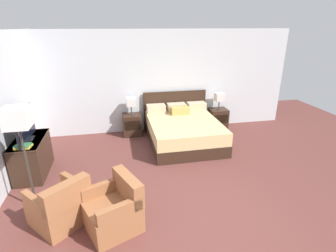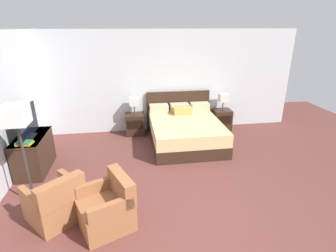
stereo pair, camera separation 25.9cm
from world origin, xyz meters
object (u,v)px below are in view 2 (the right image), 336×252
object	(u,v)px
bed	(185,130)
nightstand_left	(135,124)
table_lamp_left	(134,102)
floor_lamp	(17,122)
book_blue_cover	(24,142)
armchair_companion	(108,208)
book_red_cover	(25,144)
table_lamp_right	(223,98)
armchair_by_window	(56,203)
dresser	(34,153)
tv	(27,123)
nightstand_right	(222,120)

from	to	relation	value
bed	nightstand_left	distance (m)	1.38
bed	table_lamp_left	xyz separation A→B (m)	(-1.18, 0.71, 0.57)
bed	floor_lamp	size ratio (longest dim) A/B	1.19
table_lamp_left	book_blue_cover	world-z (taller)	table_lamp_left
nightstand_left	armchair_companion	world-z (taller)	armchair_companion
table_lamp_left	floor_lamp	world-z (taller)	floor_lamp
nightstand_left	book_red_cover	world-z (taller)	book_red_cover
table_lamp_right	armchair_by_window	xyz separation A→B (m)	(-3.61, -3.10, -0.60)
book_blue_cover	table_lamp_left	bearing A→B (deg)	43.55
table_lamp_right	floor_lamp	xyz separation A→B (m)	(-4.08, -2.68, 0.52)
nightstand_left	floor_lamp	distance (m)	3.37
dresser	armchair_by_window	bearing A→B (deg)	-63.89
armchair_by_window	armchair_companion	distance (m)	0.79
table_lamp_left	armchair_by_window	world-z (taller)	table_lamp_left
dresser	floor_lamp	distance (m)	1.56
tv	armchair_by_window	world-z (taller)	tv
nightstand_left	tv	xyz separation A→B (m)	(-2.01, -1.56, 0.73)
armchair_by_window	table_lamp_right	bearing A→B (deg)	40.64
bed	armchair_companion	world-z (taller)	bed
dresser	tv	xyz separation A→B (m)	(0.00, -0.02, 0.63)
nightstand_left	armchair_by_window	distance (m)	3.34
book_red_cover	armchair_by_window	bearing A→B (deg)	-58.17
table_lamp_right	floor_lamp	distance (m)	4.90
nightstand_right	book_red_cover	xyz separation A→B (m)	(-4.36, -1.90, 0.46)
nightstand_right	table_lamp_right	world-z (taller)	table_lamp_right
book_blue_cover	nightstand_left	bearing A→B (deg)	43.53
table_lamp_right	book_red_cover	size ratio (longest dim) A/B	1.71
book_red_cover	armchair_companion	size ratio (longest dim) A/B	0.29
armchair_companion	table_lamp_left	bearing A→B (deg)	81.58
tv	book_red_cover	size ratio (longest dim) A/B	3.64
nightstand_right	book_red_cover	distance (m)	4.78
tv	book_blue_cover	world-z (taller)	tv
book_blue_cover	nightstand_right	bearing A→B (deg)	23.52
dresser	armchair_companion	size ratio (longest dim) A/B	1.17
table_lamp_right	armchair_by_window	distance (m)	4.80
bed	book_blue_cover	bearing A→B (deg)	-159.46
book_red_cover	floor_lamp	bearing A→B (deg)	-70.09
bed	armchair_companion	distance (m)	3.11
armchair_companion	nightstand_left	bearing A→B (deg)	81.57
dresser	book_blue_cover	world-z (taller)	book_blue_cover
table_lamp_right	tv	distance (m)	4.65
book_red_cover	floor_lamp	distance (m)	1.06
armchair_companion	table_lamp_right	bearing A→B (deg)	49.34
book_red_cover	book_blue_cover	bearing A→B (deg)	180.00
book_red_cover	floor_lamp	xyz separation A→B (m)	(0.28, -0.77, 0.67)
tv	floor_lamp	xyz separation A→B (m)	(0.30, -1.11, 0.41)
bed	nightstand_left	world-z (taller)	bed
bed	armchair_by_window	size ratio (longest dim) A/B	2.05
tv	floor_lamp	bearing A→B (deg)	-75.10
book_red_cover	nightstand_right	bearing A→B (deg)	23.55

